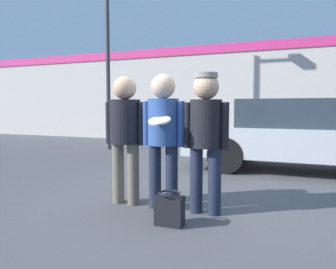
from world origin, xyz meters
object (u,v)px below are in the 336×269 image
person_middle_with_frisbee (163,129)px  parked_car_near (307,134)px  person_right (206,130)px  street_lamp (116,24)px  person_left (125,128)px  handbag (169,209)px

person_middle_with_frisbee → parked_car_near: bearing=63.3°
person_right → street_lamp: size_ratio=0.28×
person_left → handbag: (0.82, -0.51, -0.80)m
person_middle_with_frisbee → person_right: bearing=1.8°
parked_car_near → street_lamp: bearing=164.3°
parked_car_near → handbag: 3.99m
person_middle_with_frisbee → person_right: (0.52, 0.02, 0.00)m
person_left → person_middle_with_frisbee: (0.53, -0.00, 0.00)m
street_lamp → person_right: bearing=-49.2°
parked_car_near → street_lamp: size_ratio=0.79×
person_middle_with_frisbee → street_lamp: size_ratio=0.28×
street_lamp → handbag: bearing=-53.8°
person_middle_with_frisbee → street_lamp: 6.37m
handbag → person_middle_with_frisbee: bearing=119.8°
person_left → person_middle_with_frisbee: bearing=-0.4°
person_left → street_lamp: size_ratio=0.28×
person_left → person_right: (1.05, 0.01, 0.00)m
person_right → parked_car_near: (1.09, 3.20, -0.26)m
street_lamp → handbag: size_ratio=16.36×
parked_car_near → person_right: bearing=-108.9°
person_middle_with_frisbee → handbag: bearing=-60.2°
person_right → parked_car_near: person_right is taller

